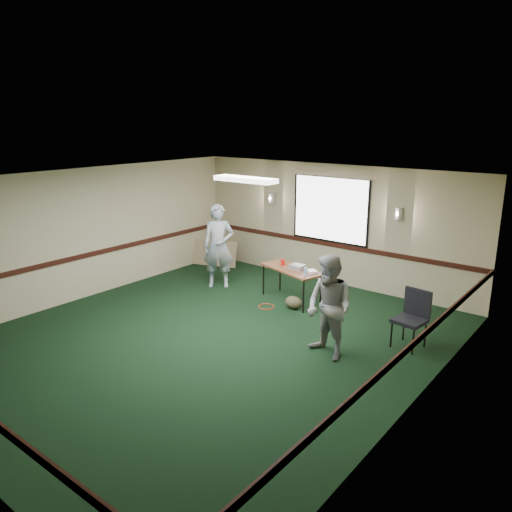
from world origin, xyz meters
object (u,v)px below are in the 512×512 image
Objects in this scene: person_left at (218,246)px; person_right at (329,307)px; conference_chair at (413,314)px; projector at (297,267)px; folding_table at (291,271)px.

person_right is (3.67, -1.48, -0.10)m from person_left.
person_right reaches higher than conference_chair.
projector is at bearing -31.00° from person_left.
conference_chair is 0.51× the size of person_left.
person_left reaches higher than conference_chair.
folding_table is 2.80m from conference_chair.
person_right is (1.86, -1.69, 0.18)m from folding_table.
person_right reaches higher than folding_table.
person_left is at bearing -176.02° from conference_chair.
projector is 0.15× the size of person_left.
projector is 2.45m from person_right.
person_left is 1.12× the size of person_right.
folding_table is 1.58× the size of conference_chair.
projector is 2.69m from conference_chair.
conference_chair is at bearing -41.71° from person_left.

